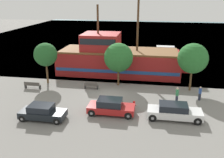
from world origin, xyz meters
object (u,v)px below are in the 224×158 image
(moored_boat_outer, at_px, (168,54))
(parked_car_curb_front, at_px, (174,112))
(moored_boat_dockside, at_px, (90,55))
(pedestrian_walking_far, at_px, (200,93))
(pirate_ship, at_px, (117,59))
(bench_promenade_east, at_px, (91,85))
(pedestrian_walking_near, at_px, (177,95))
(fire_hydrant, at_px, (134,104))
(parked_car_curb_mid, at_px, (42,112))
(parked_car_curb_rear, at_px, (111,107))
(bench_promenade_west, at_px, (32,85))

(moored_boat_outer, xyz_separation_m, parked_car_curb_front, (-0.41, -23.58, -0.02))
(moored_boat_dockside, relative_size, pedestrian_walking_far, 4.11)
(moored_boat_dockside, bearing_deg, parked_car_curb_front, -58.24)
(pirate_ship, xyz_separation_m, parked_car_curb_front, (7.14, -13.09, -1.37))
(moored_boat_outer, bearing_deg, bench_promenade_east, -119.28)
(pedestrian_walking_near, bearing_deg, pirate_ship, 129.16)
(fire_hydrant, distance_m, pedestrian_walking_far, 7.50)
(moored_boat_dockside, xyz_separation_m, fire_hydrant, (9.44, -19.63, -0.16))
(parked_car_curb_mid, bearing_deg, moored_boat_outer, 64.42)
(moored_boat_outer, bearing_deg, parked_car_curb_mid, -115.58)
(parked_car_curb_rear, bearing_deg, pirate_ship, 95.61)
(moored_boat_outer, relative_size, pedestrian_walking_far, 4.99)
(pirate_ship, relative_size, parked_car_curb_front, 3.73)
(parked_car_curb_rear, relative_size, bench_promenade_east, 2.67)
(pirate_ship, xyz_separation_m, moored_boat_outer, (7.56, 10.49, -1.34))
(moored_boat_outer, distance_m, parked_car_curb_mid, 28.36)
(bench_promenade_east, relative_size, pedestrian_walking_near, 0.95)
(parked_car_curb_front, height_order, fire_hydrant, parked_car_curb_front)
(bench_promenade_east, bearing_deg, moored_boat_dockside, 104.47)
(moored_boat_outer, height_order, pedestrian_walking_near, moored_boat_outer)
(moored_boat_dockside, height_order, parked_car_curb_front, moored_boat_dockside)
(parked_car_curb_rear, height_order, bench_promenade_east, parked_car_curb_rear)
(parked_car_curb_front, bearing_deg, parked_car_curb_rear, 179.16)
(pirate_ship, height_order, moored_boat_dockside, pirate_ship)
(pirate_ship, relative_size, bench_promenade_west, 9.23)
(parked_car_curb_front, bearing_deg, fire_hydrant, 155.26)
(pirate_ship, bearing_deg, bench_promenade_west, -139.38)
(moored_boat_dockside, xyz_separation_m, bench_promenade_west, (-3.15, -16.22, -0.13))
(parked_car_curb_front, bearing_deg, moored_boat_dockside, 121.76)
(moored_boat_dockside, distance_m, bench_promenade_east, 15.66)
(pedestrian_walking_near, bearing_deg, parked_car_curb_rear, -150.70)
(moored_boat_dockside, relative_size, bench_promenade_east, 3.90)
(bench_promenade_west, bearing_deg, pedestrian_walking_far, -0.88)
(moored_boat_outer, xyz_separation_m, bench_promenade_east, (-9.74, -17.36, -0.34))
(pirate_ship, relative_size, moored_boat_outer, 2.33)
(moored_boat_dockside, distance_m, parked_car_curb_mid, 23.42)
(parked_car_curb_rear, distance_m, fire_hydrant, 2.68)
(moored_boat_outer, bearing_deg, bench_promenade_west, -132.38)
(moored_boat_dockside, height_order, parked_car_curb_rear, moored_boat_dockside)
(pedestrian_walking_near, xyz_separation_m, pedestrian_walking_far, (2.49, 1.19, -0.10))
(pirate_ship, distance_m, bench_promenade_east, 7.41)
(pirate_ship, xyz_separation_m, pedestrian_walking_near, (7.67, -9.42, -1.23))
(moored_boat_dockside, bearing_deg, pedestrian_walking_far, -45.45)
(parked_car_curb_front, xyz_separation_m, parked_car_curb_rear, (-5.86, 0.09, -0.01))
(parked_car_curb_mid, distance_m, pedestrian_walking_near, 13.60)
(moored_boat_dockside, distance_m, pedestrian_walking_near, 22.43)
(parked_car_curb_rear, xyz_separation_m, pedestrian_walking_near, (6.39, 3.59, 0.14))
(fire_hydrant, bearing_deg, moored_boat_outer, 79.09)
(parked_car_curb_mid, bearing_deg, pirate_ship, 72.74)
(parked_car_curb_mid, distance_m, pedestrian_walking_far, 16.36)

